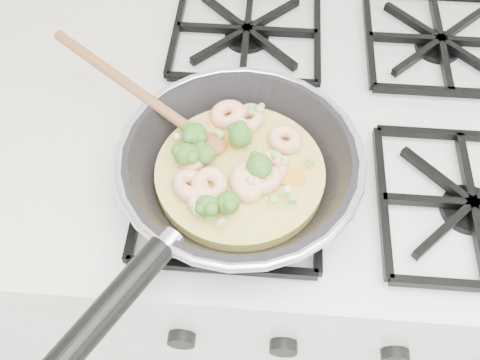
{
  "coord_description": "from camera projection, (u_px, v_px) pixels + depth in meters",
  "views": [
    {
      "loc": [
        -0.11,
        1.17,
        1.49
      ],
      "look_at": [
        -0.14,
        1.56,
        0.93
      ],
      "focal_mm": 40.98,
      "sensor_mm": 36.0,
      "label": 1
    }
  ],
  "objects": [
    {
      "name": "stove",
      "position": [
        311.0,
        256.0,
        1.14
      ],
      "size": [
        0.6,
        0.6,
        0.92
      ],
      "color": "silver",
      "rests_on": "ground"
    },
    {
      "name": "skillet",
      "position": [
        236.0,
        169.0,
        0.66
      ],
      "size": [
        0.41,
        0.45,
        0.09
      ],
      "rotation": [
        0.0,
        0.0,
        -0.28
      ],
      "color": "black",
      "rests_on": "stove"
    }
  ]
}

